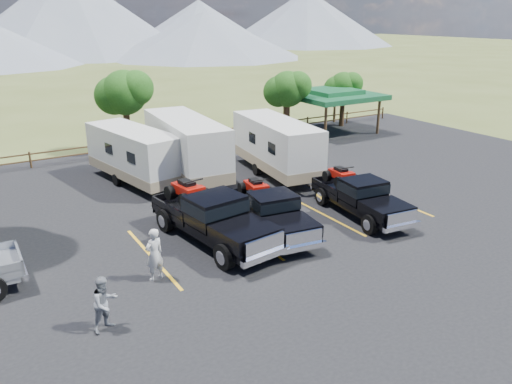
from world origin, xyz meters
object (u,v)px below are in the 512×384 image
trailer_right (276,146)px  rig_center (270,210)px  rig_left (212,216)px  person_b (105,303)px  pavilion (331,95)px  rig_right (359,195)px  trailer_left (134,155)px  person_a (154,254)px  trailer_center (186,147)px

trailer_right → rig_center: bearing=-118.0°
rig_left → trailer_right: trailer_right is taller
rig_center → trailer_right: bearing=62.4°
rig_center → person_b: (-7.64, -3.29, -0.08)m
pavilion → rig_left: (-16.44, -12.84, -1.70)m
rig_right → trailer_left: (-7.00, 9.46, 0.59)m
rig_center → person_a: rig_center is taller
trailer_left → person_b: size_ratio=5.01×
pavilion → rig_left: 20.93m
trailer_right → person_b: 15.50m
pavilion → person_b: (-21.63, -16.55, -1.92)m
pavilion → rig_left: bearing=-142.0°
trailer_left → person_b: (-4.97, -12.23, -0.67)m
pavilion → person_a: pavilion is taller
pavilion → trailer_right: (-9.52, -6.92, -1.16)m
rig_center → trailer_left: bearing=114.2°
rig_left → rig_center: (2.45, -0.43, -0.14)m
rig_center → trailer_right: 7.79m
trailer_left → trailer_right: size_ratio=0.94×
rig_center → trailer_left: size_ratio=0.70×
pavilion → rig_center: size_ratio=1.06×
pavilion → rig_center: 19.37m
pavilion → trailer_center: trailer_center is taller
pavilion → trailer_right: bearing=-144.0°
rig_center → trailer_center: 8.43m
rig_center → trailer_right: (4.47, 6.35, 0.68)m
pavilion → person_b: size_ratio=3.76×
trailer_left → trailer_right: trailer_right is taller
trailer_right → person_a: trailer_right is taller
pavilion → rig_right: 16.94m
rig_left → trailer_right: size_ratio=0.77×
trailer_left → person_b: 13.22m
pavilion → trailer_center: (-13.96, -4.87, -1.05)m
pavilion → person_a: (-19.44, -14.59, -1.83)m
rig_center → trailer_left: (-2.67, 8.94, 0.59)m
rig_center → person_b: 8.32m
rig_center → rig_left: bearing=177.8°
pavilion → rig_right: (-9.66, -13.79, -1.84)m
rig_right → person_a: bearing=-168.9°
rig_center → trailer_right: size_ratio=0.67×
rig_left → rig_right: rig_left is taller
rig_center → trailer_left: trailer_left is taller
rig_left → trailer_center: size_ratio=0.72×
person_b → trailer_center: bearing=35.7°
trailer_left → trailer_center: size_ratio=0.88×
trailer_center → rig_left: bearing=-102.8°
pavilion → person_b: 27.31m
trailer_right → person_b: trailer_right is taller
trailer_left → person_a: 10.65m
trailer_center → rig_right: bearing=-59.7°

